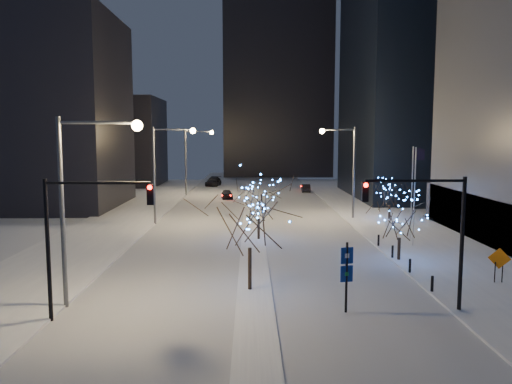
{
  "coord_description": "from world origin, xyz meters",
  "views": [
    {
      "loc": [
        -0.25,
        -23.68,
        9.02
      ],
      "look_at": [
        0.19,
        12.09,
        5.0
      ],
      "focal_mm": 35.0,
      "sensor_mm": 36.0,
      "label": 1
    }
  ],
  "objects_px": {
    "street_lamp_w_far": "(193,153)",
    "car_mid": "(306,188)",
    "street_lamp_w_near": "(82,185)",
    "street_lamp_w_mid": "(164,161)",
    "car_far": "(213,181)",
    "car_near": "(227,194)",
    "traffic_signal_west": "(79,225)",
    "holiday_tree_median_near": "(250,213)",
    "construction_sign": "(499,262)",
    "holiday_tree_plaza_far": "(390,193)",
    "holiday_tree_median_far": "(259,202)",
    "traffic_signal_east": "(432,221)",
    "holiday_tree_plaza_near": "(400,217)",
    "wayfinding_sign": "(347,270)",
    "street_lamp_east": "(346,160)"
  },
  "relations": [
    {
      "from": "street_lamp_w_mid",
      "to": "holiday_tree_plaza_far",
      "type": "xyz_separation_m",
      "value": [
        23.71,
        2.26,
        -3.61
      ]
    },
    {
      "from": "traffic_signal_west",
      "to": "car_far",
      "type": "relative_size",
      "value": 1.28
    },
    {
      "from": "car_far",
      "to": "wayfinding_sign",
      "type": "xyz_separation_m",
      "value": [
        11.58,
        -65.86,
        1.47
      ]
    },
    {
      "from": "street_lamp_w_far",
      "to": "holiday_tree_plaza_near",
      "type": "bearing_deg",
      "value": -64.39
    },
    {
      "from": "street_lamp_w_far",
      "to": "car_mid",
      "type": "bearing_deg",
      "value": 14.94
    },
    {
      "from": "holiday_tree_median_near",
      "to": "construction_sign",
      "type": "relative_size",
      "value": 3.22
    },
    {
      "from": "street_lamp_w_mid",
      "to": "wayfinding_sign",
      "type": "distance_m",
      "value": 29.65
    },
    {
      "from": "car_mid",
      "to": "holiday_tree_median_far",
      "type": "xyz_separation_m",
      "value": [
        -8.34,
        -37.9,
        2.78
      ]
    },
    {
      "from": "traffic_signal_west",
      "to": "holiday_tree_median_far",
      "type": "xyz_separation_m",
      "value": [
        8.94,
        18.85,
        -1.35
      ]
    },
    {
      "from": "street_lamp_w_near",
      "to": "construction_sign",
      "type": "height_order",
      "value": "street_lamp_w_near"
    },
    {
      "from": "street_lamp_w_near",
      "to": "holiday_tree_median_far",
      "type": "distance_m",
      "value": 19.56
    },
    {
      "from": "street_lamp_w_far",
      "to": "car_near",
      "type": "xyz_separation_m",
      "value": [
        5.35,
        -3.97,
        -5.85
      ]
    },
    {
      "from": "street_lamp_east",
      "to": "holiday_tree_plaza_far",
      "type": "relative_size",
      "value": 2.34
    },
    {
      "from": "street_lamp_w_near",
      "to": "car_mid",
      "type": "bearing_deg",
      "value": 72.01
    },
    {
      "from": "traffic_signal_east",
      "to": "holiday_tree_median_far",
      "type": "relative_size",
      "value": 1.36
    },
    {
      "from": "street_lamp_w_near",
      "to": "car_mid",
      "type": "relative_size",
      "value": 2.63
    },
    {
      "from": "traffic_signal_east",
      "to": "construction_sign",
      "type": "distance_m",
      "value": 8.28
    },
    {
      "from": "holiday_tree_median_near",
      "to": "wayfinding_sign",
      "type": "height_order",
      "value": "holiday_tree_median_near"
    },
    {
      "from": "street_lamp_w_mid",
      "to": "street_lamp_w_far",
      "type": "xyz_separation_m",
      "value": [
        0.0,
        25.0,
        0.0
      ]
    },
    {
      "from": "street_lamp_w_mid",
      "to": "car_far",
      "type": "distance_m",
      "value": 40.32
    },
    {
      "from": "traffic_signal_east",
      "to": "car_near",
      "type": "relative_size",
      "value": 1.84
    },
    {
      "from": "traffic_signal_east",
      "to": "holiday_tree_plaza_near",
      "type": "height_order",
      "value": "traffic_signal_east"
    },
    {
      "from": "holiday_tree_median_near",
      "to": "construction_sign",
      "type": "distance_m",
      "value": 15.52
    },
    {
      "from": "car_far",
      "to": "holiday_tree_median_near",
      "type": "bearing_deg",
      "value": -76.18
    },
    {
      "from": "traffic_signal_west",
      "to": "wayfinding_sign",
      "type": "xyz_separation_m",
      "value": [
        13.1,
        1.0,
        -2.5
      ]
    },
    {
      "from": "traffic_signal_west",
      "to": "holiday_tree_median_far",
      "type": "relative_size",
      "value": 1.36
    },
    {
      "from": "holiday_tree_median_near",
      "to": "construction_sign",
      "type": "height_order",
      "value": "holiday_tree_median_near"
    },
    {
      "from": "car_near",
      "to": "construction_sign",
      "type": "distance_m",
      "value": 46.18
    },
    {
      "from": "construction_sign",
      "to": "traffic_signal_east",
      "type": "bearing_deg",
      "value": -119.57
    },
    {
      "from": "traffic_signal_east",
      "to": "holiday_tree_median_far",
      "type": "xyz_separation_m",
      "value": [
        -8.44,
        17.85,
        -1.35
      ]
    },
    {
      "from": "traffic_signal_west",
      "to": "construction_sign",
      "type": "distance_m",
      "value": 24.24
    },
    {
      "from": "street_lamp_east",
      "to": "car_near",
      "type": "xyz_separation_m",
      "value": [
        -13.67,
        18.03,
        -5.8
      ]
    },
    {
      "from": "street_lamp_w_mid",
      "to": "street_lamp_east",
      "type": "xyz_separation_m",
      "value": [
        19.02,
        3.0,
        -0.05
      ]
    },
    {
      "from": "traffic_signal_east",
      "to": "wayfinding_sign",
      "type": "relative_size",
      "value": 1.9
    },
    {
      "from": "traffic_signal_west",
      "to": "traffic_signal_east",
      "type": "height_order",
      "value": "same"
    },
    {
      "from": "street_lamp_w_far",
      "to": "street_lamp_east",
      "type": "bearing_deg",
      "value": -49.15
    },
    {
      "from": "street_lamp_w_near",
      "to": "wayfinding_sign",
      "type": "bearing_deg",
      "value": -4.2
    },
    {
      "from": "holiday_tree_plaza_near",
      "to": "construction_sign",
      "type": "distance_m",
      "value": 7.44
    },
    {
      "from": "holiday_tree_plaza_far",
      "to": "construction_sign",
      "type": "relative_size",
      "value": 2.0
    },
    {
      "from": "street_lamp_w_far",
      "to": "holiday_tree_plaza_near",
      "type": "xyz_separation_m",
      "value": [
        19.44,
        -40.56,
        -3.24
      ]
    },
    {
      "from": "street_lamp_w_mid",
      "to": "holiday_tree_plaza_far",
      "type": "relative_size",
      "value": 2.34
    },
    {
      "from": "street_lamp_w_far",
      "to": "street_lamp_east",
      "type": "height_order",
      "value": "same"
    },
    {
      "from": "traffic_signal_east",
      "to": "holiday_tree_plaza_far",
      "type": "height_order",
      "value": "traffic_signal_east"
    },
    {
      "from": "street_lamp_w_mid",
      "to": "street_lamp_east",
      "type": "height_order",
      "value": "same"
    },
    {
      "from": "traffic_signal_east",
      "to": "traffic_signal_west",
      "type": "bearing_deg",
      "value": -176.71
    },
    {
      "from": "holiday_tree_median_far",
      "to": "holiday_tree_plaza_near",
      "type": "bearing_deg",
      "value": -36.52
    },
    {
      "from": "car_near",
      "to": "car_far",
      "type": "distance_m",
      "value": 19.12
    },
    {
      "from": "street_lamp_w_near",
      "to": "traffic_signal_east",
      "type": "distance_m",
      "value": 17.99
    },
    {
      "from": "street_lamp_east",
      "to": "traffic_signal_east",
      "type": "relative_size",
      "value": 1.43
    },
    {
      "from": "holiday_tree_plaza_far",
      "to": "traffic_signal_east",
      "type": "bearing_deg",
      "value": -101.66
    }
  ]
}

